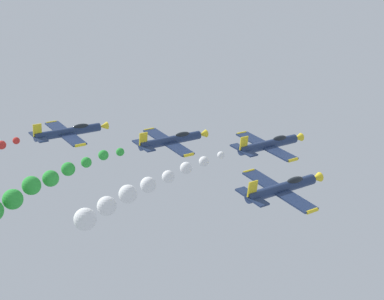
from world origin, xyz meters
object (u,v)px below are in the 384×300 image
object	(u,v)px
airplane_right_inner	(283,188)
airplane_left_outer	(69,132)
airplane_lead	(270,144)
airplane_left_inner	(172,140)

from	to	relation	value
airplane_right_inner	airplane_left_outer	size ratio (longest dim) A/B	1.00
airplane_lead	airplane_left_inner	size ratio (longest dim) A/B	1.00
airplane_lead	airplane_left_inner	world-z (taller)	airplane_lead
airplane_lead	airplane_left_outer	xyz separation A→B (m)	(-18.97, -17.83, 0.19)
airplane_lead	airplane_left_outer	distance (m)	26.04
airplane_left_inner	airplane_right_inner	size ratio (longest dim) A/B	1.00
airplane_lead	airplane_right_inner	bearing A→B (deg)	-37.01
airplane_left_inner	airplane_left_outer	world-z (taller)	airplane_left_outer
airplane_left_inner	airplane_right_inner	distance (m)	19.40
airplane_left_outer	airplane_lead	bearing A→B (deg)	43.23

